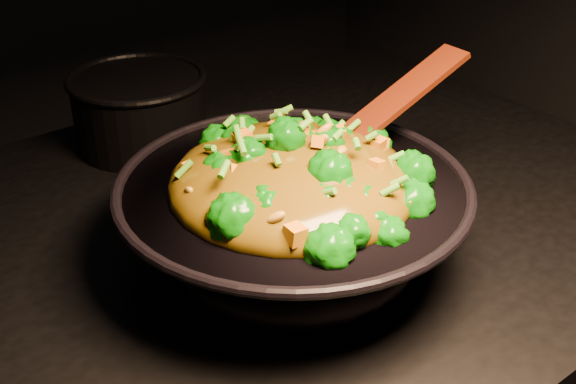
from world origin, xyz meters
TOP-DOWN VIEW (x-y plane):
  - wok at (-0.06, -0.12)m, footprint 0.42×0.42m
  - stir_fry at (-0.07, -0.12)m, footprint 0.36×0.36m
  - spatula at (0.08, -0.11)m, footprint 0.28×0.05m
  - back_pot at (-0.05, 0.31)m, footprint 0.27×0.27m

SIDE VIEW (x-z plane):
  - wok at x=-0.06m, z-range 0.90..1.02m
  - back_pot at x=-0.05m, z-range 0.90..1.02m
  - spatula at x=0.08m, z-range 1.01..1.13m
  - stir_fry at x=-0.07m, z-range 1.02..1.12m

